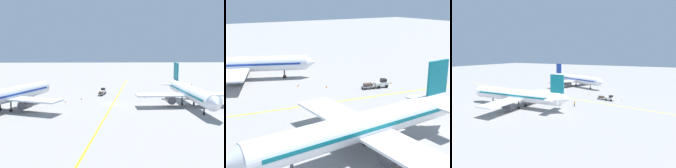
{
  "view_description": "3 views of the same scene",
  "coord_description": "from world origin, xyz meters",
  "views": [
    {
      "loc": [
        2.63,
        83.04,
        15.9
      ],
      "look_at": [
        0.1,
        -5.04,
        4.83
      ],
      "focal_mm": 50.0,
      "sensor_mm": 36.0,
      "label": 1
    },
    {
      "loc": [
        -48.85,
        25.8,
        19.2
      ],
      "look_at": [
        -2.07,
        -3.04,
        3.98
      ],
      "focal_mm": 50.0,
      "sensor_mm": 36.0,
      "label": 2
    },
    {
      "loc": [
        -69.17,
        -39.63,
        16.49
      ],
      "look_at": [
        4.51,
        1.8,
        4.27
      ],
      "focal_mm": 35.0,
      "sensor_mm": 36.0,
      "label": 3
    }
  ],
  "objects": [
    {
      "name": "traffic_cone_near_nose",
      "position": [
        3.96,
        -21.16,
        0.28
      ],
      "size": [
        0.32,
        0.32,
        0.55
      ],
      "primitive_type": "cone",
      "color": "orange",
      "rests_on": "ground"
    },
    {
      "name": "baggage_cart_trailing",
      "position": [
        3.36,
        -14.07,
        0.76
      ],
      "size": [
        1.88,
        2.82,
        1.24
      ],
      "color": "gray",
      "rests_on": "ground"
    },
    {
      "name": "ground_plane",
      "position": [
        0.0,
        0.0,
        0.0
      ],
      "size": [
        400.0,
        400.0,
        0.0
      ],
      "primitive_type": "plane",
      "color": "gray"
    },
    {
      "name": "airplane_adjacent_stand",
      "position": [
        25.59,
        7.1,
        3.71
      ],
      "size": [
        27.89,
        34.0,
        10.6
      ],
      "color": "silver",
      "rests_on": "ground"
    },
    {
      "name": "baggage_tug_white",
      "position": [
        2.71,
        -17.3,
        0.9
      ],
      "size": [
        2.24,
        3.24,
        2.11
      ],
      "color": "white",
      "rests_on": "ground"
    },
    {
      "name": "traffic_cone_far_edge",
      "position": [
        8.99,
        -6.87,
        0.28
      ],
      "size": [
        0.32,
        0.32,
        0.55
      ],
      "primitive_type": "cone",
      "color": "orange",
      "rests_on": "ground"
    },
    {
      "name": "ground_crew_worker",
      "position": [
        -10.28,
        -10.22,
        0.91
      ],
      "size": [
        0.41,
        0.46,
        1.68
      ],
      "color": "#23232D",
      "rests_on": "ground"
    },
    {
      "name": "traffic_cone_mid_apron",
      "position": [
        13.09,
        -1.92,
        0.28
      ],
      "size": [
        0.32,
        0.32,
        0.55
      ],
      "primitive_type": "cone",
      "color": "orange",
      "rests_on": "ground"
    },
    {
      "name": "traffic_cone_by_wingtip",
      "position": [
        21.74,
        -2.76,
        0.28
      ],
      "size": [
        0.32,
        0.32,
        0.55
      ],
      "primitive_type": "cone",
      "color": "orange",
      "rests_on": "ground"
    },
    {
      "name": "airplane_at_gate",
      "position": [
        -19.86,
        4.13,
        3.71
      ],
      "size": [
        28.21,
        35.51,
        10.6
      ],
      "color": "white",
      "rests_on": "ground"
    },
    {
      "name": "apron_yellow_centreline",
      "position": [
        0.0,
        0.0,
        0.0
      ],
      "size": [
        17.28,
        118.86,
        0.01
      ],
      "primitive_type": "cube",
      "rotation": [
        0.0,
        0.0,
        -0.14
      ],
      "color": "yellow",
      "rests_on": "ground"
    }
  ]
}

